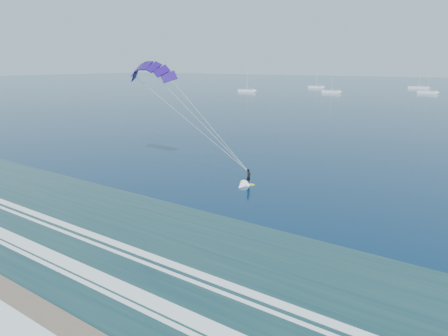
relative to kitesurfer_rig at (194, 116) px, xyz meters
name	(u,v)px	position (x,y,z in m)	size (l,w,h in m)	color
kitesurfer_rig	(194,116)	(0.00, 0.00, 0.00)	(17.42, 5.49, 14.77)	yellow
sailboat_0	(247,91)	(-74.55, 133.73, -6.95)	(9.13, 2.40, 12.36)	white
sailboat_1	(316,87)	(-58.75, 182.90, -6.95)	(8.78, 2.40, 12.05)	white
sailboat_2	(418,87)	(-10.15, 210.44, -6.94)	(10.46, 2.40, 13.87)	white
sailboat_3	(428,92)	(0.14, 171.49, -6.95)	(8.47, 2.40, 11.79)	white
sailboat_7	(331,92)	(-37.65, 149.42, -6.96)	(8.52, 2.40, 11.56)	white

